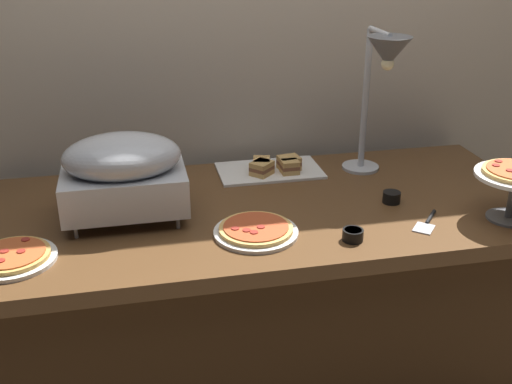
{
  "coord_description": "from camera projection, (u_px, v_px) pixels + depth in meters",
  "views": [
    {
      "loc": [
        -0.42,
        -1.81,
        1.63
      ],
      "look_at": [
        -0.03,
        0.0,
        0.81
      ],
      "focal_mm": 42.83,
      "sensor_mm": 36.0,
      "label": 1
    }
  ],
  "objects": [
    {
      "name": "ground_plane",
      "position": [
        263.0,
        383.0,
        2.35
      ],
      "size": [
        8.0,
        8.0,
        0.0
      ],
      "primitive_type": "plane",
      "color": "brown"
    },
    {
      "name": "back_wall",
      "position": [
        236.0,
        46.0,
        2.32
      ],
      "size": [
        4.4,
        0.04,
        2.4
      ],
      "primitive_type": "cube",
      "color": "#B7A893",
      "rests_on": "ground_plane"
    },
    {
      "name": "buffet_table",
      "position": [
        264.0,
        299.0,
        2.2
      ],
      "size": [
        1.9,
        0.84,
        0.76
      ],
      "color": "brown",
      "rests_on": "ground_plane"
    },
    {
      "name": "chafing_dish",
      "position": [
        123.0,
        172.0,
        1.9
      ],
      "size": [
        0.38,
        0.27,
        0.28
      ],
      "color": "#B7BABF",
      "rests_on": "buffet_table"
    },
    {
      "name": "heat_lamp",
      "position": [
        383.0,
        68.0,
        2.06
      ],
      "size": [
        0.15,
        0.31,
        0.54
      ],
      "color": "#B7BABF",
      "rests_on": "buffet_table"
    },
    {
      "name": "pizza_plate_front",
      "position": [
        256.0,
        230.0,
        1.85
      ],
      "size": [
        0.26,
        0.26,
        0.03
      ],
      "color": "white",
      "rests_on": "buffet_table"
    },
    {
      "name": "pizza_plate_center",
      "position": [
        12.0,
        257.0,
        1.7
      ],
      "size": [
        0.24,
        0.24,
        0.03
      ],
      "color": "white",
      "rests_on": "buffet_table"
    },
    {
      "name": "sandwich_platter",
      "position": [
        272.0,
        168.0,
        2.3
      ],
      "size": [
        0.39,
        0.23,
        0.06
      ],
      "color": "white",
      "rests_on": "buffet_table"
    },
    {
      "name": "sauce_cup_near",
      "position": [
        392.0,
        197.0,
        2.06
      ],
      "size": [
        0.06,
        0.06,
        0.04
      ],
      "color": "black",
      "rests_on": "buffet_table"
    },
    {
      "name": "sauce_cup_far",
      "position": [
        353.0,
        234.0,
        1.81
      ],
      "size": [
        0.06,
        0.06,
        0.04
      ],
      "color": "black",
      "rests_on": "buffet_table"
    },
    {
      "name": "serving_spatula",
      "position": [
        427.0,
        223.0,
        1.92
      ],
      "size": [
        0.14,
        0.15,
        0.01
      ],
      "color": "#B7BABF",
      "rests_on": "buffet_table"
    }
  ]
}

